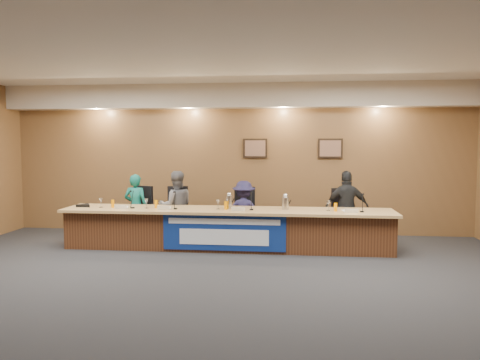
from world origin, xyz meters
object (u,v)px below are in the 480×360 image
(office_chair_a, at_px, (138,216))
(carafe_mid, at_px, (229,202))
(office_chair_b, at_px, (177,216))
(carafe_right, at_px, (285,203))
(office_chair_d, at_px, (346,219))
(dais_body, at_px, (227,230))
(speakerphone, at_px, (85,205))
(panelist_b, at_px, (176,206))
(panelist_a, at_px, (136,207))
(panelist_c, at_px, (244,212))
(office_chair_c, at_px, (244,217))
(banner, at_px, (224,233))
(panelist_d, at_px, (347,208))

(office_chair_a, height_order, carafe_mid, carafe_mid)
(office_chair_b, relative_size, carafe_right, 2.09)
(office_chair_d, bearing_deg, carafe_right, -169.38)
(dais_body, bearing_deg, carafe_right, 0.37)
(carafe_right, xyz_separation_m, speakerphone, (-3.83, -0.05, -0.09))
(panelist_b, distance_m, speakerphone, 1.75)
(panelist_a, xyz_separation_m, carafe_right, (3.03, -0.57, 0.19))
(panelist_c, bearing_deg, office_chair_b, -1.83)
(office_chair_c, xyz_separation_m, carafe_right, (0.82, -0.67, 0.38))
(office_chair_b, distance_m, office_chair_c, 1.37)
(carafe_right, bearing_deg, office_chair_b, 163.00)
(panelist_a, bearing_deg, speakerphone, 42.75)
(panelist_b, relative_size, office_chair_a, 2.94)
(banner, xyz_separation_m, carafe_right, (1.08, 0.42, 0.48))
(panelist_a, bearing_deg, banner, 157.65)
(dais_body, bearing_deg, office_chair_c, 69.33)
(dais_body, height_order, speakerphone, speakerphone)
(office_chair_d, bearing_deg, speakerphone, 169.16)
(office_chair_a, distance_m, carafe_right, 3.13)
(office_chair_b, relative_size, office_chair_d, 1.00)
(panelist_b, distance_m, carafe_mid, 1.31)
(office_chair_b, distance_m, carafe_right, 2.33)
(panelist_b, distance_m, office_chair_b, 0.25)
(panelist_c, distance_m, office_chair_b, 1.38)
(panelist_a, xyz_separation_m, office_chair_b, (0.84, 0.10, -0.19))
(panelist_a, distance_m, office_chair_c, 2.22)
(carafe_mid, bearing_deg, carafe_right, 0.96)
(office_chair_c, distance_m, carafe_right, 1.13)
(carafe_mid, relative_size, carafe_right, 1.09)
(panelist_d, xyz_separation_m, carafe_mid, (-2.21, -0.59, 0.16))
(banner, distance_m, panelist_a, 2.21)
(panelist_a, xyz_separation_m, panelist_b, (0.84, 0.00, 0.04))
(carafe_mid, height_order, speakerphone, carafe_mid)
(panelist_b, bearing_deg, banner, 118.42)
(office_chair_b, xyz_separation_m, carafe_right, (2.19, -0.67, 0.38))
(panelist_a, distance_m, office_chair_a, 0.21)
(panelist_a, relative_size, speakerphone, 4.19)
(banner, height_order, panelist_d, panelist_d)
(office_chair_b, distance_m, office_chair_d, 3.37)
(banner, height_order, panelist_a, panelist_a)
(carafe_mid, bearing_deg, office_chair_c, 72.78)
(office_chair_b, height_order, carafe_right, carafe_right)
(banner, relative_size, carafe_mid, 8.84)
(panelist_d, distance_m, office_chair_c, 2.02)
(banner, height_order, office_chair_a, banner)
(dais_body, relative_size, panelist_a, 4.48)
(panelist_c, relative_size, office_chair_a, 2.55)
(panelist_d, relative_size, office_chair_b, 3.00)
(panelist_a, xyz_separation_m, carafe_mid, (1.99, -0.59, 0.20))
(panelist_d, height_order, office_chair_d, panelist_d)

